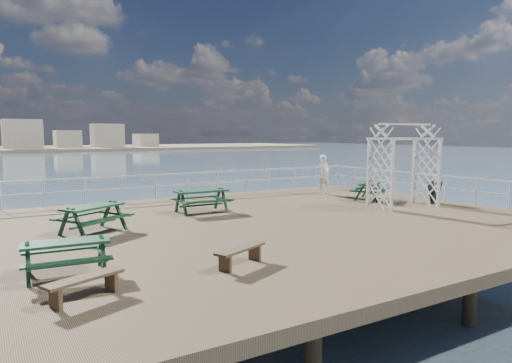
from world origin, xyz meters
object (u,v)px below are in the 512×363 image
Objects in this scene: picnic_table_a at (93,213)px; flat_bench_near at (241,252)px; person at (324,175)px; picnic_table_b at (201,196)px; trellis_arbor at (404,170)px; flat_bench_far at (85,282)px; picnic_table_c at (370,187)px; picnic_table_d at (66,251)px.

picnic_table_a is 5.50m from flat_bench_near.
picnic_table_b is at bearing -175.04° from person.
trellis_arbor is at bearing -93.91° from person.
flat_bench_far is 0.44× the size of trellis_arbor.
picnic_table_c is at bearing 85.06° from trellis_arbor.
picnic_table_b is at bearing 140.83° from picnic_table_c.
trellis_arbor reaches higher than flat_bench_far.
picnic_table_d is (-1.31, -3.91, -0.06)m from picnic_table_a.
picnic_table_b is 1.10× the size of picnic_table_d.
flat_bench_far is (-12.89, -6.21, -0.23)m from picnic_table_c.
person reaches higher than picnic_table_b.
person is (6.95, 1.54, 0.34)m from picnic_table_b.
picnic_table_c is at bearing 3.11° from flat_bench_far.
picnic_table_c is 2.46m from person.
flat_bench_far is at bearing 162.47° from flat_bench_near.
flat_bench_far is 0.78× the size of person.
picnic_table_d is 1.22× the size of flat_bench_far.
picnic_table_b reaches higher than flat_bench_near.
picnic_table_d is at bearing -164.40° from trellis_arbor.
flat_bench_near is at bearing -105.79° from picnic_table_b.
picnic_table_c is at bearing 6.95° from flat_bench_near.
picnic_table_c is 1.25× the size of picnic_table_d.
trellis_arbor reaches higher than picnic_table_b.
picnic_table_c is (7.57, -0.80, -0.05)m from picnic_table_b.
picnic_table_d is 3.53m from flat_bench_near.
picnic_table_c is at bearing 24.68° from picnic_table_d.
trellis_arbor reaches higher than picnic_table_d.
picnic_table_a is 11.43m from person.
picnic_table_b is 7.61m from picnic_table_c.
picnic_table_a is 4.13m from picnic_table_d.
picnic_table_d is (-5.37, -5.42, -0.07)m from picnic_table_b.
picnic_table_a is at bearing -172.06° from person.
picnic_table_a is 11.65m from picnic_table_c.
picnic_table_d is 1.60m from flat_bench_far.
flat_bench_near is (2.00, -5.12, -0.26)m from picnic_table_a.
person is at bearing 12.29° from flat_bench_far.
flat_bench_far is (0.06, -1.59, -0.21)m from picnic_table_d.
picnic_table_a is 0.71× the size of trellis_arbor.
person is (11.01, 3.06, 0.36)m from picnic_table_a.
picnic_table_a is at bearing 76.49° from picnic_table_d.
picnic_table_a is 4.33m from picnic_table_b.
trellis_arbor is (-0.34, -2.10, 0.90)m from picnic_table_c.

